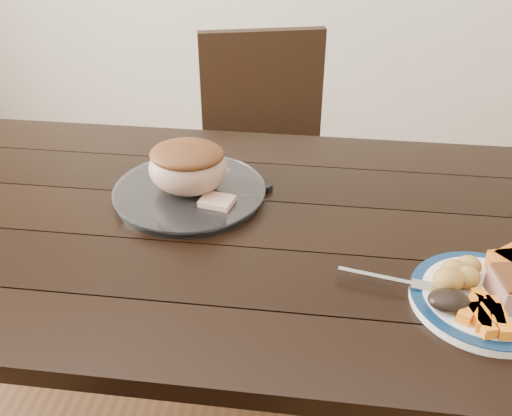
# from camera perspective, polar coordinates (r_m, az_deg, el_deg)

# --- Properties ---
(dining_table) EXTENTS (1.60, 0.91, 0.75)m
(dining_table) POSITION_cam_1_polar(r_m,az_deg,el_deg) (1.29, -3.42, -4.64)
(dining_table) COLOR black
(dining_table) RESTS_ON ground
(chair_far) EXTENTS (0.52, 0.52, 0.93)m
(chair_far) POSITION_cam_1_polar(r_m,az_deg,el_deg) (1.97, 1.00, 5.06)
(chair_far) COLOR black
(chair_far) RESTS_ON ground
(dinner_plate) EXTENTS (0.26, 0.26, 0.02)m
(dinner_plate) POSITION_cam_1_polar(r_m,az_deg,el_deg) (1.09, 21.88, -8.54)
(dinner_plate) COLOR white
(dinner_plate) RESTS_ON dining_table
(plate_rim) EXTENTS (0.26, 0.26, 0.02)m
(plate_rim) POSITION_cam_1_polar(r_m,az_deg,el_deg) (1.09, 21.98, -8.20)
(plate_rim) COLOR #0E2848
(plate_rim) RESTS_ON dinner_plate
(serving_platter) EXTENTS (0.34, 0.34, 0.02)m
(serving_platter) POSITION_cam_1_polar(r_m,az_deg,el_deg) (1.32, -6.64, 1.44)
(serving_platter) COLOR white
(serving_platter) RESTS_ON dining_table
(roasted_potatoes) EXTENTS (0.09, 0.09, 0.05)m
(roasted_potatoes) POSITION_cam_1_polar(r_m,az_deg,el_deg) (1.08, 19.56, -6.23)
(roasted_potatoes) COLOR gold
(roasted_potatoes) RESTS_ON dinner_plate
(carrot_batons) EXTENTS (0.08, 0.11, 0.02)m
(carrot_batons) POSITION_cam_1_polar(r_m,az_deg,el_deg) (1.03, 21.99, -9.80)
(carrot_batons) COLOR orange
(carrot_batons) RESTS_ON dinner_plate
(pumpkin_wedges) EXTENTS (0.08, 0.08, 0.04)m
(pumpkin_wedges) POSITION_cam_1_polar(r_m,az_deg,el_deg) (1.14, 23.92, -5.01)
(pumpkin_wedges) COLOR orange
(pumpkin_wedges) RESTS_ON dinner_plate
(dark_mushroom) EXTENTS (0.07, 0.05, 0.03)m
(dark_mushroom) POSITION_cam_1_polar(r_m,az_deg,el_deg) (1.03, 18.73, -8.76)
(dark_mushroom) COLOR black
(dark_mushroom) RESTS_ON dinner_plate
(fork) EXTENTS (0.18, 0.05, 0.00)m
(fork) POSITION_cam_1_polar(r_m,az_deg,el_deg) (1.07, 13.67, -7.07)
(fork) COLOR silver
(fork) RESTS_ON dinner_plate
(roast_joint) EXTENTS (0.18, 0.15, 0.12)m
(roast_joint) POSITION_cam_1_polar(r_m,az_deg,el_deg) (1.28, -6.83, 3.95)
(roast_joint) COLOR tan
(roast_joint) RESTS_ON serving_platter
(cut_slice) EXTENTS (0.08, 0.07, 0.02)m
(cut_slice) POSITION_cam_1_polar(r_m,az_deg,el_deg) (1.25, -3.92, 0.58)
(cut_slice) COLOR tan
(cut_slice) RESTS_ON serving_platter
(carving_knife) EXTENTS (0.29, 0.17, 0.01)m
(carving_knife) POSITION_cam_1_polar(r_m,az_deg,el_deg) (1.38, -1.96, 3.10)
(carving_knife) COLOR silver
(carving_knife) RESTS_ON dining_table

